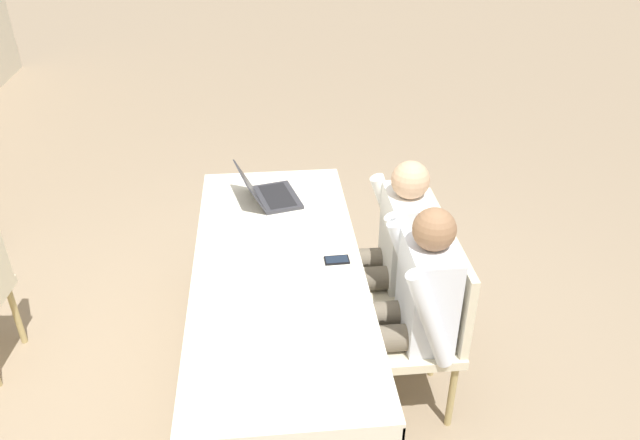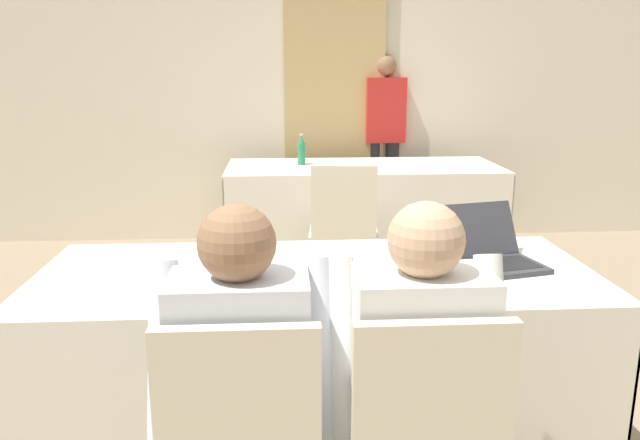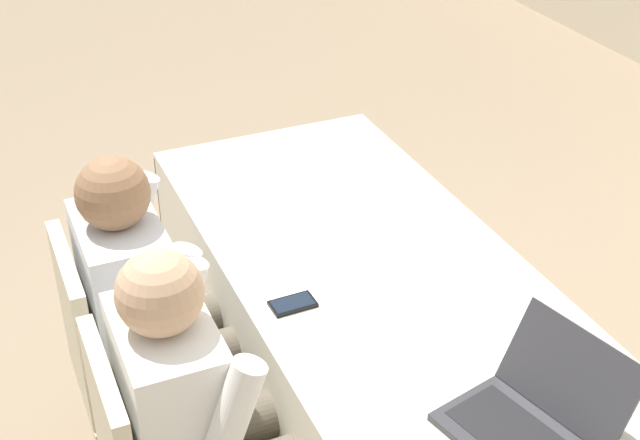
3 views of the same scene
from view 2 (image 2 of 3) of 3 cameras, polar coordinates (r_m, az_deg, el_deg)
wall_back at (r=5.44m, az=-2.35°, el=12.37°), size 12.00×0.06×2.70m
curtain_panel at (r=5.40m, az=1.35°, el=12.10°), size 0.85×0.04×2.65m
conference_table_near at (r=2.40m, az=-0.32°, el=-8.71°), size 2.07×0.84×0.76m
conference_table_far at (r=4.82m, az=3.93°, el=2.93°), size 2.07×0.84×0.76m
laptop at (r=2.47m, az=15.33°, el=-3.13°), size 0.40×0.40×0.21m
cell_phone at (r=2.06m, az=0.40°, el=-7.21°), size 0.08×0.13×0.01m
paper_beside_laptop at (r=2.54m, az=7.06°, el=-3.23°), size 0.32×0.36×0.00m
water_bottle at (r=4.81m, az=-1.71°, el=6.35°), size 0.06×0.06×0.24m
chair_far_spare at (r=3.99m, az=2.17°, el=-0.48°), size 0.48×0.48×0.91m
person_checkered_shirt at (r=1.80m, az=-7.02°, el=-13.95°), size 0.50×0.52×1.17m
person_white_shirt at (r=1.83m, az=8.57°, el=-13.45°), size 0.50×0.52×1.17m
person_red_shirt at (r=5.52m, az=5.84°, el=7.78°), size 0.35×0.23×1.59m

